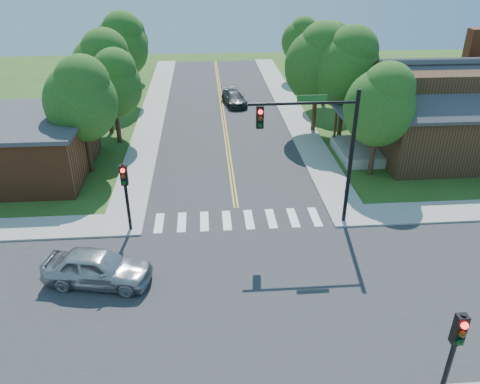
{
  "coord_description": "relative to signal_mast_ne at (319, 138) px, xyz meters",
  "views": [
    {
      "loc": [
        -1.56,
        -15.21,
        13.14
      ],
      "look_at": [
        0.04,
        5.32,
        2.2
      ],
      "focal_mm": 35.0,
      "sensor_mm": 36.0,
      "label": 1
    }
  ],
  "objects": [
    {
      "name": "ground",
      "position": [
        -3.91,
        -5.59,
        -4.85
      ],
      "size": [
        100.0,
        100.0,
        0.0
      ],
      "primitive_type": "plane",
      "color": "#33551A",
      "rests_on": "ground"
    },
    {
      "name": "road_ns",
      "position": [
        -3.91,
        -5.59,
        -4.83
      ],
      "size": [
        10.0,
        90.0,
        0.04
      ],
      "primitive_type": "cube",
      "color": "#2D2D30",
      "rests_on": "ground"
    },
    {
      "name": "road_ew",
      "position": [
        -3.91,
        -5.59,
        -4.83
      ],
      "size": [
        90.0,
        10.0,
        0.04
      ],
      "primitive_type": "cube",
      "color": "#2D2D30",
      "rests_on": "ground"
    },
    {
      "name": "intersection_patch",
      "position": [
        -3.91,
        -5.59,
        -4.85
      ],
      "size": [
        10.2,
        10.2,
        0.06
      ],
      "primitive_type": "cube",
      "color": "#2D2D30",
      "rests_on": "ground"
    },
    {
      "name": "sidewalk_ne",
      "position": [
        11.9,
        10.23,
        -4.78
      ],
      "size": [
        40.0,
        40.0,
        0.14
      ],
      "color": "#9E9B93",
      "rests_on": "ground"
    },
    {
      "name": "sidewalk_nw",
      "position": [
        -19.73,
        10.23,
        -4.78
      ],
      "size": [
        40.0,
        40.0,
        0.14
      ],
      "color": "#9E9B93",
      "rests_on": "ground"
    },
    {
      "name": "crosswalk_north",
      "position": [
        -3.91,
        0.61,
        -4.8
      ],
      "size": [
        8.85,
        2.0,
        0.01
      ],
      "color": "white",
      "rests_on": "ground"
    },
    {
      "name": "centerline",
      "position": [
        -3.91,
        -5.59,
        -4.8
      ],
      "size": [
        0.3,
        90.0,
        0.01
      ],
      "color": "gold",
      "rests_on": "ground"
    },
    {
      "name": "signal_mast_ne",
      "position": [
        0.0,
        0.0,
        0.0
      ],
      "size": [
        5.3,
        0.42,
        7.2
      ],
      "color": "black",
      "rests_on": "ground"
    },
    {
      "name": "signal_pole_se",
      "position": [
        1.69,
        -11.21,
        -2.19
      ],
      "size": [
        0.34,
        0.42,
        3.8
      ],
      "color": "black",
      "rests_on": "ground"
    },
    {
      "name": "signal_pole_nw",
      "position": [
        -9.51,
        -0.01,
        -2.19
      ],
      "size": [
        0.34,
        0.42,
        3.8
      ],
      "color": "black",
      "rests_on": "ground"
    },
    {
      "name": "house_ne",
      "position": [
        11.19,
        8.65,
        -1.52
      ],
      "size": [
        13.05,
        8.8,
        7.11
      ],
      "color": "#321F11",
      "rests_on": "ground"
    },
    {
      "name": "building_nw",
      "position": [
        -18.11,
        7.61,
        -2.97
      ],
      "size": [
        10.4,
        8.4,
        3.73
      ],
      "color": "brown",
      "rests_on": "ground"
    },
    {
      "name": "tree_e_a",
      "position": [
        5.07,
        5.59,
        -0.1
      ],
      "size": [
        4.27,
        4.05,
        7.25
      ],
      "color": "#382314",
      "rests_on": "ground"
    },
    {
      "name": "tree_e_b",
      "position": [
        4.81,
        12.2,
        0.61
      ],
      "size": [
        4.9,
        4.66,
        8.33
      ],
      "color": "#382314",
      "rests_on": "ground"
    },
    {
      "name": "tree_e_c",
      "position": [
        5.51,
        20.31,
        0.01
      ],
      "size": [
        4.36,
        4.15,
        7.42
      ],
      "color": "#382314",
      "rests_on": "ground"
    },
    {
      "name": "tree_e_d",
      "position": [
        4.88,
        29.44,
        -0.49
      ],
      "size": [
        3.92,
        3.72,
        6.66
      ],
      "color": "#382314",
      "rests_on": "ground"
    },
    {
      "name": "tree_w_a",
      "position": [
        -12.91,
        7.55,
        0.09
      ],
      "size": [
        4.44,
        4.21,
        7.54
      ],
      "color": "#382314",
      "rests_on": "ground"
    },
    {
      "name": "tree_w_b",
      "position": [
        -12.77,
        14.52,
        0.37
      ],
      "size": [
        4.69,
        4.45,
        7.97
      ],
      "color": "#382314",
      "rests_on": "ground"
    },
    {
      "name": "tree_w_c",
      "position": [
        -12.65,
        22.6,
        0.5
      ],
      "size": [
        4.81,
        4.57,
        8.17
      ],
      "color": "#382314",
      "rests_on": "ground"
    },
    {
      "name": "tree_w_d",
      "position": [
        -13.05,
        30.88,
        -0.55
      ],
      "size": [
        3.87,
        3.67,
        6.58
      ],
      "color": "#382314",
      "rests_on": "ground"
    },
    {
      "name": "tree_house",
      "position": [
        3.09,
        13.62,
        0.66
      ],
      "size": [
        4.94,
        4.7,
        8.41
      ],
      "color": "#382314",
      "rests_on": "ground"
    },
    {
      "name": "tree_bldg",
      "position": [
        -11.83,
        12.46,
        -0.29
      ],
      "size": [
        4.1,
        3.89,
        6.97
      ],
      "color": "#382314",
      "rests_on": "ground"
    },
    {
      "name": "car_silver",
      "position": [
        -10.34,
        -4.12,
        -4.06
      ],
      "size": [
        3.68,
        5.38,
        1.59
      ],
      "primitive_type": "imported",
      "rotation": [
        0.0,
        0.0,
        1.37
      ],
      "color": "#ACB0B4",
      "rests_on": "ground"
    },
    {
      "name": "car_dgrey",
      "position": [
        -2.76,
        21.03,
        -4.24
      ],
      "size": [
        3.25,
        4.85,
        1.23
      ],
      "primitive_type": "imported",
      "rotation": [
        0.0,
        0.0,
        0.19
      ],
      "color": "#2D3032",
      "rests_on": "ground"
    }
  ]
}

